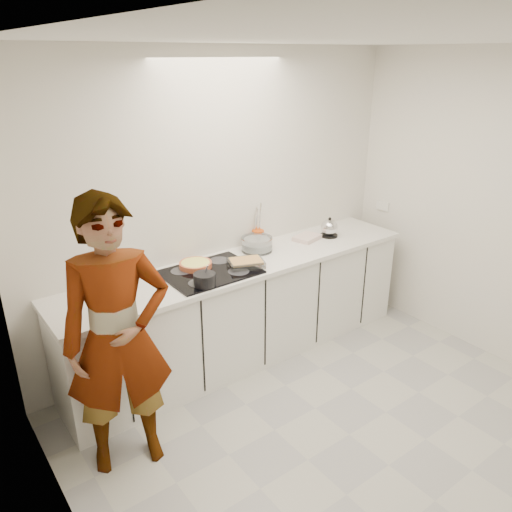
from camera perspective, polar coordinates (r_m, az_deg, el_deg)
floor at (r=3.84m, az=10.61°, el=-19.43°), size 3.60×3.20×0.00m
ceiling at (r=2.90m, az=14.50°, el=22.94°), size 3.60×3.20×0.00m
wall_back at (r=4.29m, az=-3.88°, el=5.48°), size 3.60×0.00×2.60m
wall_left at (r=2.27m, az=-20.48°, el=-12.25°), size 0.00×3.20×2.60m
wall_right at (r=4.61m, az=27.18°, el=4.16°), size 0.02×3.20×2.60m
base_cabinets at (r=4.38m, az=-1.28°, el=-6.41°), size 3.20×0.58×0.87m
countertop at (r=4.18m, az=-1.34°, el=-0.92°), size 3.24×0.64×0.04m
hob at (r=3.98m, az=-5.28°, el=-1.83°), size 0.72×0.54×0.01m
tart_dish at (r=4.05m, az=-6.93°, el=-0.96°), size 0.33×0.33×0.04m
saucepan at (r=3.73m, az=-5.88°, el=-2.67°), size 0.18×0.18×0.16m
baking_dish at (r=4.04m, az=-1.15°, el=-0.76°), size 0.33×0.29×0.05m
mixing_bowl at (r=4.38m, az=0.10°, el=1.32°), size 0.36×0.36×0.13m
tea_towel at (r=4.68m, az=5.85°, el=2.10°), size 0.28×0.24×0.04m
kettle at (r=4.78m, az=8.37°, el=3.15°), size 0.20×0.20×0.19m
utensil_crock at (r=4.54m, az=0.24°, el=2.16°), size 0.11×0.11×0.13m
cook at (r=3.20m, az=-15.51°, el=-9.09°), size 0.75×0.59×1.83m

